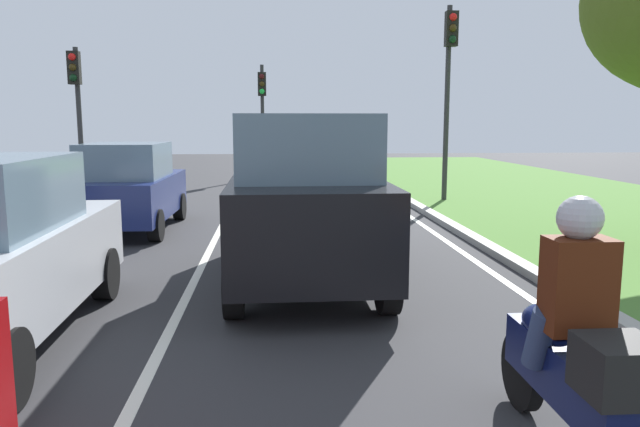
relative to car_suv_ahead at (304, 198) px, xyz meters
The scene contains 11 objects.
ground_plane 4.51m from the car_suv_ahead, 100.89° to the left, with size 60.00×60.00×0.00m, color #2D2D30.
lane_line_center 4.69m from the car_suv_ahead, 109.60° to the left, with size 0.12×32.00×0.01m, color silver.
lane_line_right_edge 5.23m from the car_suv_ahead, 57.00° to the left, with size 0.12×32.00×0.01m, color silver.
curb_right 5.50m from the car_suv_ahead, 52.54° to the left, with size 0.24×48.00×0.12m, color #9E9B93.
car_suv_ahead is the anchor object (origin of this frame).
car_hatchback_far 5.37m from the car_suv_ahead, 128.19° to the left, with size 1.79×3.73×1.78m.
motorcycle 4.88m from the car_suv_ahead, 72.34° to the right, with size 0.40×1.90×1.01m.
rider_person 4.79m from the car_suv_ahead, 72.16° to the right, with size 0.50×0.40×1.16m.
traffic_light_near_right 9.40m from the car_suv_ahead, 61.67° to the left, with size 0.32×0.50×5.26m.
traffic_light_overhead_left 11.24m from the car_suv_ahead, 121.93° to the left, with size 0.32×0.50×4.26m.
traffic_light_far_median 15.86m from the car_suv_ahead, 92.95° to the left, with size 0.32×0.50×4.41m.
Camera 1 is at (0.42, 1.67, 2.18)m, focal length 33.55 mm.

